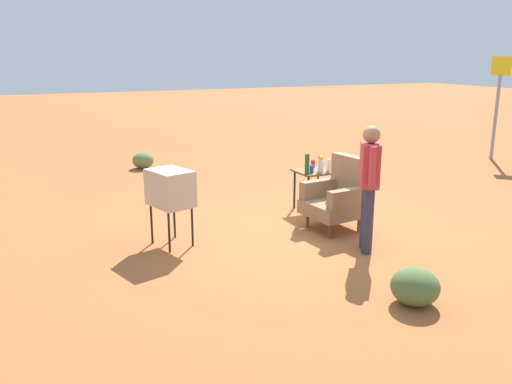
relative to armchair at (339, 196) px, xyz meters
name	(u,v)px	position (x,y,z in m)	size (l,w,h in m)	color
ground_plane	(313,225)	(-0.26, -0.27, -0.50)	(60.00, 60.00, 0.00)	#AD6033
armchair	(339,196)	(0.00, 0.00, 0.00)	(0.85, 0.86, 1.06)	brown
side_table	(313,177)	(-0.97, 0.14, 0.06)	(0.56, 0.56, 0.66)	black
tv_on_stand	(170,188)	(-0.36, -2.42, 0.28)	(0.70, 0.59, 1.03)	black
person_standing	(369,181)	(0.92, -0.19, 0.44)	(0.51, 0.37, 1.64)	#2D3347
road_sign	(497,102)	(-2.90, 6.37, 0.88)	(0.33, 0.33, 2.44)	gray
bottle_wine_green	(307,164)	(-0.80, -0.09, 0.33)	(0.07, 0.07, 0.32)	#1E5623
bottle_short_clear	(329,165)	(-0.84, 0.34, 0.27)	(0.06, 0.06, 0.20)	silver
soda_can_red	(313,164)	(-1.20, 0.26, 0.23)	(0.07, 0.07, 0.12)	red
soda_can_blue	(312,169)	(-0.85, 0.03, 0.23)	(0.07, 0.07, 0.12)	blue
flower_vase	(321,163)	(-0.84, 0.19, 0.31)	(0.15, 0.10, 0.27)	silver
shrub_near	(415,287)	(2.40, -0.66, -0.31)	(0.50, 0.50, 0.39)	#516B38
shrub_mid	(143,160)	(-5.39, -1.63, -0.32)	(0.47, 0.47, 0.36)	olive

